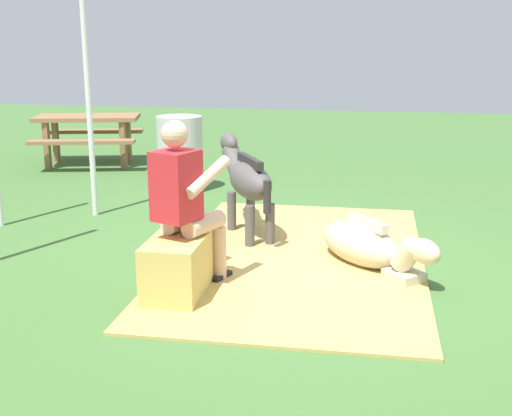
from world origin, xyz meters
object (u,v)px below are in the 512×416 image
(water_barrel, at_px, (180,154))
(picnic_bench, at_px, (88,127))
(pony_lying, at_px, (368,246))
(pony_standing, at_px, (247,179))
(person_seated, at_px, (186,198))
(hay_bale, at_px, (177,268))
(tent_pole_right, at_px, (89,107))

(water_barrel, relative_size, picnic_bench, 0.54)
(pony_lying, bearing_deg, pony_standing, 58.89)
(person_seated, bearing_deg, pony_lying, -60.98)
(hay_bale, xyz_separation_m, pony_standing, (1.63, -0.24, 0.34))
(hay_bale, distance_m, tent_pole_right, 2.79)
(tent_pole_right, bearing_deg, water_barrel, -25.13)
(hay_bale, relative_size, tent_pole_right, 0.27)
(water_barrel, bearing_deg, person_seated, -162.91)
(water_barrel, bearing_deg, hay_bale, -164.30)
(pony_lying, xyz_separation_m, picnic_bench, (3.87, 4.19, 0.39))
(hay_bale, bearing_deg, tent_pole_right, 36.38)
(water_barrel, bearing_deg, picnic_bench, 52.65)
(hay_bale, bearing_deg, picnic_bench, 30.14)
(person_seated, xyz_separation_m, water_barrel, (3.24, 1.00, -0.26))
(person_seated, relative_size, picnic_bench, 0.76)
(hay_bale, relative_size, pony_standing, 0.53)
(hay_bale, xyz_separation_m, tent_pole_right, (2.11, 1.56, 0.96))
(hay_bale, distance_m, pony_standing, 1.68)
(pony_lying, bearing_deg, hay_bale, 122.94)
(person_seated, distance_m, pony_lying, 1.66)
(pony_standing, bearing_deg, tent_pole_right, 74.77)
(pony_lying, bearing_deg, tent_pole_right, 68.02)
(hay_bale, xyz_separation_m, pony_lying, (0.91, -1.41, -0.04))
(picnic_bench, bearing_deg, water_barrel, -127.35)
(person_seated, distance_m, water_barrel, 3.40)
(water_barrel, height_order, picnic_bench, water_barrel)
(hay_bale, bearing_deg, pony_standing, -8.23)
(pony_lying, xyz_separation_m, tent_pole_right, (1.20, 2.97, 0.99))
(hay_bale, relative_size, pony_lying, 0.54)
(hay_bale, height_order, tent_pole_right, tent_pole_right)
(tent_pole_right, height_order, picnic_bench, tent_pole_right)
(pony_standing, xyz_separation_m, tent_pole_right, (0.49, 1.79, 0.61))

